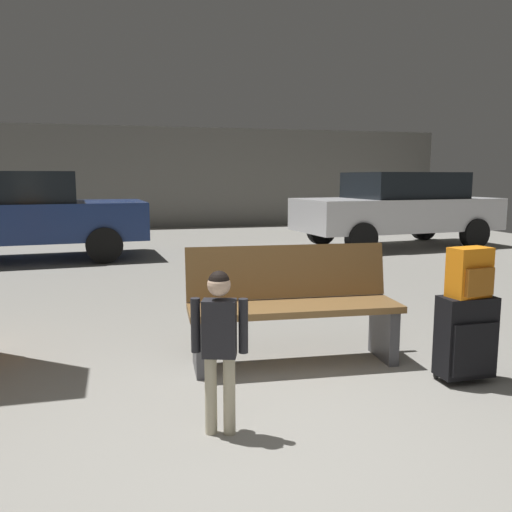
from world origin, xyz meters
name	(u,v)px	position (x,y,z in m)	size (l,w,h in m)	color
ground_plane	(178,298)	(0.00, 4.00, -0.05)	(18.00, 18.00, 0.10)	gray
garage_back_wall	(141,178)	(0.00, 12.86, 1.40)	(18.00, 0.12, 2.80)	slate
bench	(292,305)	(0.59, 1.40, 0.44)	(1.63, 0.63, 0.89)	brown
suitcase	(466,337)	(1.62, 0.69, 0.32)	(0.38, 0.23, 0.60)	black
backpack_bright	(470,273)	(1.62, 0.69, 0.77)	(0.30, 0.23, 0.34)	orange
child	(219,335)	(-0.17, 0.37, 0.57)	(0.30, 0.22, 0.92)	beige
parked_car_side	(398,207)	(4.88, 7.42, 0.81)	(4.25, 2.10, 1.51)	silver
parked_car_far	(19,213)	(-2.31, 7.40, 0.81)	(4.21, 2.03, 1.51)	navy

